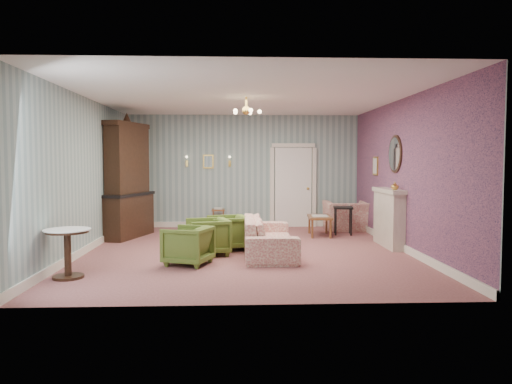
{
  "coord_description": "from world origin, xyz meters",
  "views": [
    {
      "loc": [
        -0.21,
        -9.2,
        1.7
      ],
      "look_at": [
        0.2,
        0.4,
        1.1
      ],
      "focal_mm": 34.35,
      "sensor_mm": 36.0,
      "label": 1
    }
  ],
  "objects_px": {
    "fireplace": "(389,218)",
    "side_table_black": "(343,221)",
    "dresser": "(127,177)",
    "pedestal_table": "(68,253)",
    "olive_chair_b": "(208,235)",
    "sofa_chintz": "(269,230)",
    "olive_chair_a": "(188,243)",
    "wingback_chair": "(347,211)",
    "olive_chair_c": "(228,231)",
    "coffee_table": "(320,226)"
  },
  "relations": [
    {
      "from": "olive_chair_c",
      "to": "olive_chair_a",
      "type": "bearing_deg",
      "value": -39.64
    },
    {
      "from": "olive_chair_a",
      "to": "wingback_chair",
      "type": "relative_size",
      "value": 0.64
    },
    {
      "from": "wingback_chair",
      "to": "olive_chair_c",
      "type": "bearing_deg",
      "value": 41.84
    },
    {
      "from": "olive_chair_b",
      "to": "wingback_chair",
      "type": "bearing_deg",
      "value": 119.4
    },
    {
      "from": "wingback_chair",
      "to": "side_table_black",
      "type": "bearing_deg",
      "value": 70.31
    },
    {
      "from": "olive_chair_a",
      "to": "wingback_chair",
      "type": "bearing_deg",
      "value": 157.8
    },
    {
      "from": "sofa_chintz",
      "to": "pedestal_table",
      "type": "bearing_deg",
      "value": 120.11
    },
    {
      "from": "olive_chair_a",
      "to": "wingback_chair",
      "type": "height_order",
      "value": "wingback_chair"
    },
    {
      "from": "olive_chair_b",
      "to": "dresser",
      "type": "relative_size",
      "value": 0.27
    },
    {
      "from": "dresser",
      "to": "pedestal_table",
      "type": "xyz_separation_m",
      "value": [
        -0.02,
        -3.89,
        -1.0
      ]
    },
    {
      "from": "wingback_chair",
      "to": "side_table_black",
      "type": "xyz_separation_m",
      "value": [
        -0.28,
        -0.77,
        -0.15
      ]
    },
    {
      "from": "olive_chair_b",
      "to": "pedestal_table",
      "type": "bearing_deg",
      "value": -62.48
    },
    {
      "from": "coffee_table",
      "to": "pedestal_table",
      "type": "xyz_separation_m",
      "value": [
        -4.37,
        -3.89,
        0.13
      ]
    },
    {
      "from": "fireplace",
      "to": "side_table_black",
      "type": "xyz_separation_m",
      "value": [
        -0.57,
        1.57,
        -0.25
      ]
    },
    {
      "from": "wingback_chair",
      "to": "dresser",
      "type": "height_order",
      "value": "dresser"
    },
    {
      "from": "dresser",
      "to": "wingback_chair",
      "type": "bearing_deg",
      "value": 26.13
    },
    {
      "from": "side_table_black",
      "to": "olive_chair_c",
      "type": "bearing_deg",
      "value": -145.52
    },
    {
      "from": "side_table_black",
      "to": "fireplace",
      "type": "bearing_deg",
      "value": -70.01
    },
    {
      "from": "olive_chair_b",
      "to": "dresser",
      "type": "bearing_deg",
      "value": -152.51
    },
    {
      "from": "sofa_chintz",
      "to": "olive_chair_a",
      "type": "bearing_deg",
      "value": 122.25
    },
    {
      "from": "olive_chair_a",
      "to": "side_table_black",
      "type": "height_order",
      "value": "olive_chair_a"
    },
    {
      "from": "sofa_chintz",
      "to": "dresser",
      "type": "distance_m",
      "value": 3.84
    },
    {
      "from": "olive_chair_c",
      "to": "dresser",
      "type": "distance_m",
      "value": 3.0
    },
    {
      "from": "pedestal_table",
      "to": "olive_chair_b",
      "type": "bearing_deg",
      "value": 41.33
    },
    {
      "from": "olive_chair_b",
      "to": "pedestal_table",
      "type": "height_order",
      "value": "olive_chair_b"
    },
    {
      "from": "wingback_chair",
      "to": "coffee_table",
      "type": "bearing_deg",
      "value": 47.07
    },
    {
      "from": "olive_chair_a",
      "to": "dresser",
      "type": "relative_size",
      "value": 0.26
    },
    {
      "from": "sofa_chintz",
      "to": "dresser",
      "type": "relative_size",
      "value": 0.84
    },
    {
      "from": "olive_chair_a",
      "to": "olive_chair_c",
      "type": "height_order",
      "value": "olive_chair_c"
    },
    {
      "from": "wingback_chair",
      "to": "olive_chair_a",
      "type": "bearing_deg",
      "value": 48.11
    },
    {
      "from": "olive_chair_c",
      "to": "sofa_chintz",
      "type": "height_order",
      "value": "sofa_chintz"
    },
    {
      "from": "olive_chair_c",
      "to": "fireplace",
      "type": "distance_m",
      "value": 3.22
    },
    {
      "from": "olive_chair_b",
      "to": "wingback_chair",
      "type": "distance_m",
      "value": 4.5
    },
    {
      "from": "dresser",
      "to": "olive_chair_a",
      "type": "bearing_deg",
      "value": -45.21
    },
    {
      "from": "olive_chair_b",
      "to": "olive_chair_a",
      "type": "bearing_deg",
      "value": -32.51
    },
    {
      "from": "olive_chair_b",
      "to": "pedestal_table",
      "type": "xyz_separation_m",
      "value": [
        -1.94,
        -1.71,
        -0.01
      ]
    },
    {
      "from": "side_table_black",
      "to": "coffee_table",
      "type": "bearing_deg",
      "value": -166.67
    },
    {
      "from": "sofa_chintz",
      "to": "coffee_table",
      "type": "xyz_separation_m",
      "value": [
        1.31,
        2.15,
        -0.22
      ]
    },
    {
      "from": "olive_chair_a",
      "to": "olive_chair_c",
      "type": "bearing_deg",
      "value": 174.38
    },
    {
      "from": "fireplace",
      "to": "pedestal_table",
      "type": "bearing_deg",
      "value": -156.03
    },
    {
      "from": "wingback_chair",
      "to": "side_table_black",
      "type": "relative_size",
      "value": 1.68
    },
    {
      "from": "coffee_table",
      "to": "side_table_black",
      "type": "distance_m",
      "value": 0.59
    },
    {
      "from": "fireplace",
      "to": "olive_chair_b",
      "type": "bearing_deg",
      "value": -168.25
    },
    {
      "from": "sofa_chintz",
      "to": "pedestal_table",
      "type": "distance_m",
      "value": 3.52
    },
    {
      "from": "olive_chair_b",
      "to": "fireplace",
      "type": "height_order",
      "value": "fireplace"
    },
    {
      "from": "olive_chair_c",
      "to": "wingback_chair",
      "type": "distance_m",
      "value": 3.89
    },
    {
      "from": "olive_chair_b",
      "to": "side_table_black",
      "type": "distance_m",
      "value": 3.79
    },
    {
      "from": "olive_chair_c",
      "to": "wingback_chair",
      "type": "height_order",
      "value": "wingback_chair"
    },
    {
      "from": "wingback_chair",
      "to": "sofa_chintz",
      "type": "bearing_deg",
      "value": 55.1
    },
    {
      "from": "dresser",
      "to": "pedestal_table",
      "type": "bearing_deg",
      "value": -73.94
    }
  ]
}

